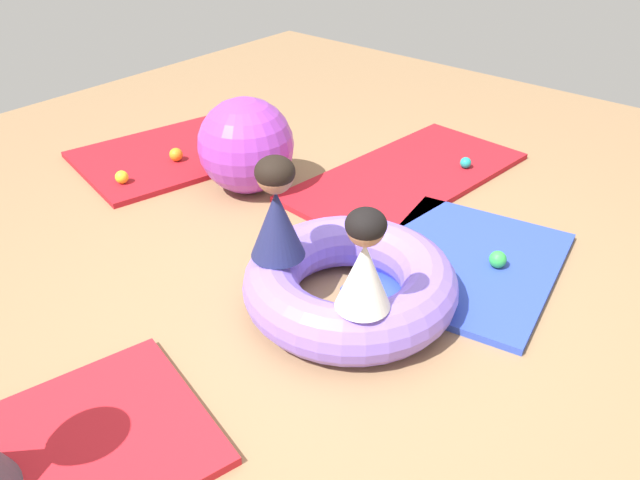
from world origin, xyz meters
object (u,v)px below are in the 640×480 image
(child_in_navy, at_px, (276,209))
(play_ball_orange, at_px, (176,155))
(play_ball_teal, at_px, (466,163))
(exercise_ball_large, at_px, (246,146))
(inflatable_cushion, at_px, (350,283))
(play_ball_yellow, at_px, (122,177))
(child_in_white, at_px, (364,261))
(play_ball_green, at_px, (498,259))

(child_in_navy, xyz_separation_m, play_ball_orange, (0.70, 1.70, -0.46))
(play_ball_teal, height_order, exercise_ball_large, exercise_ball_large)
(play_ball_orange, xyz_separation_m, exercise_ball_large, (0.08, -0.67, 0.23))
(inflatable_cushion, bearing_deg, exercise_ball_large, 66.34)
(inflatable_cushion, height_order, play_ball_yellow, inflatable_cushion)
(play_ball_orange, bearing_deg, inflatable_cushion, -104.08)
(play_ball_orange, bearing_deg, child_in_white, -108.46)
(play_ball_orange, relative_size, play_ball_yellow, 1.08)
(inflatable_cushion, bearing_deg, child_in_navy, 122.19)
(play_ball_green, bearing_deg, inflatable_cushion, 149.87)
(play_ball_green, distance_m, play_ball_yellow, 2.56)
(inflatable_cushion, height_order, child_in_navy, child_in_navy)
(play_ball_green, bearing_deg, child_in_white, 169.99)
(child_in_white, height_order, play_ball_yellow, child_in_white)
(child_in_white, xyz_separation_m, exercise_ball_large, (0.84, 1.61, -0.20))
(play_ball_green, xyz_separation_m, exercise_ball_large, (-0.18, 1.79, 0.23))
(play_ball_green, xyz_separation_m, play_ball_yellow, (-0.73, 2.46, -0.00))
(child_in_navy, height_order, play_ball_green, child_in_navy)
(play_ball_teal, relative_size, play_ball_green, 0.83)
(child_in_navy, relative_size, play_ball_teal, 6.62)
(play_ball_orange, bearing_deg, play_ball_green, -83.98)
(inflatable_cushion, relative_size, play_ball_orange, 11.06)
(child_in_navy, height_order, child_in_white, child_in_navy)
(play_ball_teal, bearing_deg, child_in_navy, -179.77)
(child_in_navy, xyz_separation_m, child_in_white, (-0.06, -0.57, -0.02))
(child_in_white, bearing_deg, play_ball_teal, 137.71)
(inflatable_cushion, distance_m, play_ball_teal, 1.80)
(child_in_navy, xyz_separation_m, exercise_ball_large, (0.78, 1.03, -0.22))
(child_in_navy, relative_size, play_ball_orange, 5.42)
(inflatable_cushion, xyz_separation_m, child_in_navy, (-0.20, 0.31, 0.40))
(play_ball_teal, height_order, play_ball_orange, play_ball_orange)
(child_in_navy, bearing_deg, exercise_ball_large, 112.28)
(play_ball_green, relative_size, play_ball_orange, 0.99)
(inflatable_cushion, distance_m, child_in_navy, 0.55)
(play_ball_teal, height_order, play_ball_yellow, play_ball_yellow)
(child_in_white, distance_m, play_ball_yellow, 2.34)
(play_ball_green, relative_size, play_ball_yellow, 1.07)
(play_ball_teal, distance_m, play_ball_orange, 2.12)
(play_ball_orange, bearing_deg, play_ball_teal, -53.18)
(child_in_navy, relative_size, child_in_white, 1.09)
(child_in_white, xyz_separation_m, play_ball_yellow, (0.29, 2.28, -0.44))
(play_ball_green, bearing_deg, play_ball_teal, 37.01)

